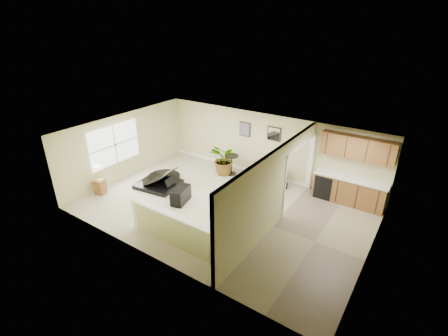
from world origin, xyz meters
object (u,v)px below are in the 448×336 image
Objects in this scene: palm_plant at (225,160)px; lamp_stand at (99,182)px; small_plant at (284,183)px; piano at (159,170)px; piano_bench at (181,195)px; loveseat at (264,176)px; accent_table at (232,162)px.

palm_plant is 1.31× the size of lamp_stand.
palm_plant is at bearing 53.69° from lamp_stand.
small_plant is at bearing 5.79° from palm_plant.
piano is 4.63m from small_plant.
lamp_stand is (-5.25, -4.03, 0.25)m from small_plant.
piano is 1.62m from piano_bench.
small_plant is 0.44× the size of lamp_stand.
piano_bench is 1.70× the size of small_plant.
piano_bench is at bearing -130.82° from small_plant.
piano reaches higher than lamp_stand.
loveseat is (1.68, 2.80, 0.05)m from piano_bench.
lamp_stand is (-4.44, -3.95, 0.13)m from loveseat.
palm_plant is (-0.21, -0.16, 0.10)m from accent_table.
piano reaches higher than small_plant.
palm_plant reaches higher than loveseat.
piano_bench is at bearing -90.47° from palm_plant.
accent_table is 2.28m from small_plant.
accent_table is at bearing -177.68° from small_plant.
loveseat is at bearing 0.43° from accent_table.
piano_bench is (1.49, -0.54, -0.31)m from piano.
piano_bench is 0.53× the size of loveseat.
piano is 1.78× the size of lamp_stand.
accent_table is (-1.44, -0.01, 0.20)m from loveseat.
piano is 3.90m from loveseat.
accent_table is 0.58× the size of palm_plant.
piano is 4.00× the size of small_plant.
loveseat is 5.95m from lamp_stand.
piano reaches higher than loveseat.
palm_plant is at bearing -143.44° from accent_table.
accent_table is at bearing 52.78° from lamp_stand.
loveseat is 1.69m from palm_plant.
accent_table is at bearing 44.56° from piano.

